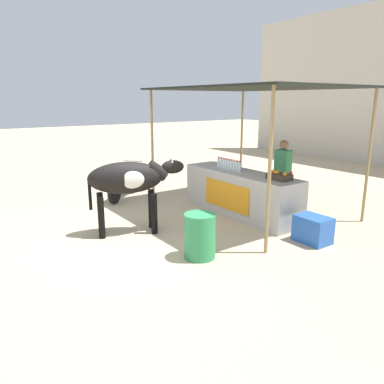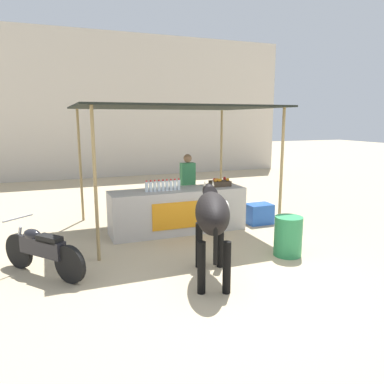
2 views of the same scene
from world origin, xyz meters
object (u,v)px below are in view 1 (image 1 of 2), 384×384
Objects in this scene: motorcycle_parked at (125,181)px; cooler_box at (313,229)px; stall_counter at (240,193)px; vendor_behind_counter at (282,177)px; cow at (129,180)px; fruit_crate at (279,176)px; water_barrel at (200,236)px.

cooler_box is at bearing 15.60° from motorcycle_parked.
stall_counter is 0.99m from vendor_behind_counter.
vendor_behind_counter is (0.52, 0.75, 0.37)m from stall_counter.
cow reaches higher than motorcycle_parked.
motorcycle_parked reaches higher than cooler_box.
vendor_behind_counter reaches higher than motorcycle_parked.
fruit_crate is 0.60× the size of water_barrel.
vendor_behind_counter is 3.39m from cow.
stall_counter is at bearing 27.25° from motorcycle_parked.
vendor_behind_counter reaches higher than cow.
fruit_crate is 0.90m from vendor_behind_counter.
fruit_crate is (1.05, 0.05, 0.55)m from stall_counter.
water_barrel is (1.40, -2.15, -0.11)m from stall_counter.
vendor_behind_counter is at bearing 33.46° from motorcycle_parked.
stall_counter is 2.60m from cow.
motorcycle_parked is at bearing -158.78° from fruit_crate.
stall_counter is 2.56m from water_barrel.
fruit_crate is at bearing 62.18° from cow.
stall_counter is at bearing 83.01° from cow.
water_barrel is 0.51× the size of motorcycle_parked.
stall_counter is 6.82× the size of fruit_crate.
cooler_box is at bearing 46.05° from cow.
vendor_behind_counter reaches higher than stall_counter.
fruit_crate reaches higher than stall_counter.
vendor_behind_counter reaches higher than cooler_box.
cow reaches higher than cooler_box.
vendor_behind_counter is at bearing 55.44° from stall_counter.
water_barrel is at bearing 12.55° from cow.
vendor_behind_counter is at bearing 150.66° from cooler_box.
vendor_behind_counter is at bearing 75.82° from cow.
vendor_behind_counter is 1.14× the size of motorcycle_parked.
stall_counter is 1.19m from fruit_crate.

